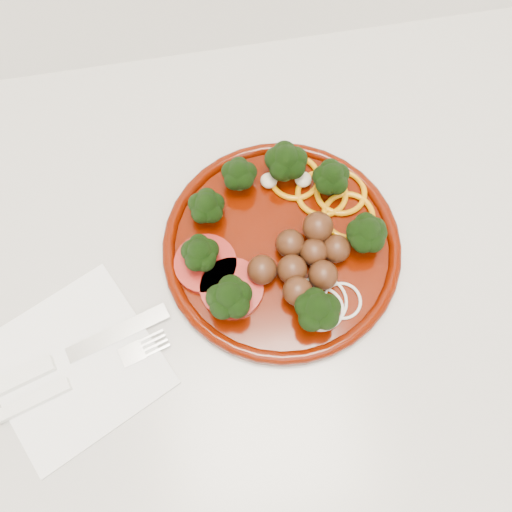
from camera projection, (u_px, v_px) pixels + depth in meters
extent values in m
cube|color=silver|center=(223.00, 361.00, 1.05)|extent=(2.40, 0.60, 0.87)
cube|color=#B7B4AE|center=(202.00, 279.00, 0.63)|extent=(2.40, 0.60, 0.03)
cylinder|color=#440B00|center=(281.00, 248.00, 0.62)|extent=(0.26, 0.26, 0.01)
torus|color=#440B00|center=(282.00, 246.00, 0.61)|extent=(0.26, 0.26, 0.01)
sphere|color=#4D2613|center=(290.00, 243.00, 0.60)|extent=(0.03, 0.03, 0.03)
sphere|color=#4D2613|center=(262.00, 270.00, 0.59)|extent=(0.03, 0.03, 0.03)
sphere|color=#4D2613|center=(323.00, 275.00, 0.58)|extent=(0.03, 0.03, 0.03)
sphere|color=#4D2613|center=(297.00, 293.00, 0.58)|extent=(0.03, 0.03, 0.03)
sphere|color=#4D2613|center=(317.00, 229.00, 0.60)|extent=(0.03, 0.03, 0.03)
sphere|color=#4D2613|center=(336.00, 248.00, 0.60)|extent=(0.03, 0.03, 0.03)
sphere|color=#4D2613|center=(292.00, 269.00, 0.59)|extent=(0.03, 0.03, 0.03)
sphere|color=#4D2613|center=(314.00, 251.00, 0.59)|extent=(0.03, 0.03, 0.03)
torus|color=#C67907|center=(322.00, 194.00, 0.63)|extent=(0.06, 0.06, 0.01)
torus|color=#C67907|center=(348.00, 216.00, 0.62)|extent=(0.06, 0.06, 0.01)
torus|color=#C67907|center=(295.00, 177.00, 0.64)|extent=(0.06, 0.06, 0.01)
torus|color=#C67907|center=(341.00, 192.00, 0.64)|extent=(0.06, 0.06, 0.01)
cylinder|color=#720A07|center=(206.00, 264.00, 0.60)|extent=(0.07, 0.07, 0.01)
cylinder|color=#720A07|center=(232.00, 288.00, 0.59)|extent=(0.07, 0.07, 0.01)
torus|color=beige|center=(320.00, 309.00, 0.59)|extent=(0.05, 0.05, 0.00)
torus|color=beige|center=(342.00, 301.00, 0.59)|extent=(0.04, 0.04, 0.00)
torus|color=beige|center=(321.00, 301.00, 0.59)|extent=(0.06, 0.06, 0.00)
ellipsoid|color=#C6B793|center=(269.00, 181.00, 0.64)|extent=(0.02, 0.02, 0.01)
ellipsoid|color=#C6B793|center=(215.00, 206.00, 0.62)|extent=(0.02, 0.02, 0.01)
ellipsoid|color=#C6B793|center=(303.00, 180.00, 0.64)|extent=(0.02, 0.02, 0.01)
cube|color=white|center=(74.00, 365.00, 0.58)|extent=(0.21, 0.21, 0.00)
cube|color=silver|center=(118.00, 333.00, 0.58)|extent=(0.11, 0.05, 0.00)
cube|color=white|center=(15.00, 381.00, 0.56)|extent=(0.08, 0.04, 0.01)
cube|color=white|center=(33.00, 401.00, 0.56)|extent=(0.08, 0.03, 0.01)
cube|color=silver|center=(132.00, 354.00, 0.58)|extent=(0.03, 0.03, 0.00)
cube|color=silver|center=(157.00, 351.00, 0.58)|extent=(0.03, 0.01, 0.00)
cube|color=silver|center=(155.00, 346.00, 0.58)|extent=(0.03, 0.01, 0.00)
cube|color=silver|center=(153.00, 341.00, 0.58)|extent=(0.03, 0.01, 0.00)
cube|color=silver|center=(151.00, 336.00, 0.58)|extent=(0.03, 0.01, 0.00)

